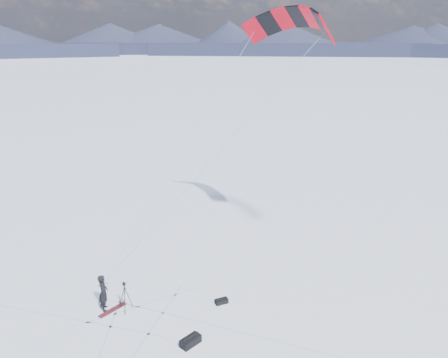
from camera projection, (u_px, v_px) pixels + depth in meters
ground at (143, 322)px, 20.44m from camera, size 1800.00×1800.00×0.00m
horizon_hills at (137, 235)px, 19.06m from camera, size 704.84×706.81×10.18m
snow_tracks at (115, 335)px, 19.49m from camera, size 13.93×10.25×0.01m
snowkiter at (105, 309)px, 21.38m from camera, size 0.59×0.77×1.88m
snowboard at (112, 310)px, 21.27m from camera, size 1.53×0.81×0.04m
tripod at (125, 292)px, 21.02m from camera, size 0.64×0.70×1.52m
gear_bag_a at (191, 341)px, 18.86m from camera, size 1.03×0.70×0.42m
gear_bag_b at (221, 301)px, 21.80m from camera, size 0.68×0.38×0.29m
power_kite at (292, 24)px, 24.16m from camera, size 13.27×6.45×12.98m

